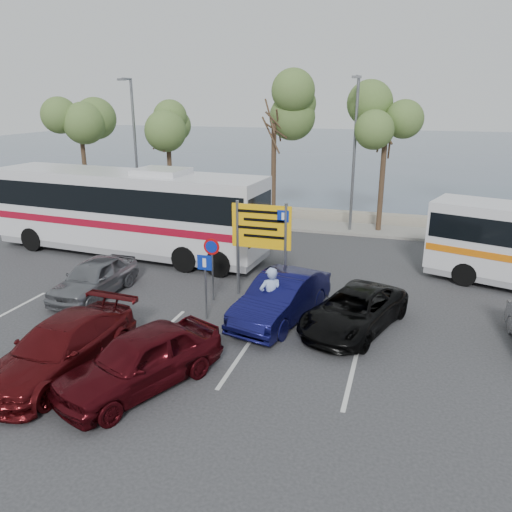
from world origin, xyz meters
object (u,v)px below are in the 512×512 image
(car_silver_a, at_px, (94,278))
(pedestrian_near, at_px, (271,297))
(coach_bus_left, at_px, (127,214))
(car_red, at_px, (140,360))
(suv_black, at_px, (354,310))
(street_lamp_left, at_px, (134,141))
(direction_sign, at_px, (261,234))
(street_lamp_right, at_px, (354,147))
(car_blue, at_px, (281,298))
(car_maroon, at_px, (61,348))

(car_silver_a, bearing_deg, pedestrian_near, -3.69)
(coach_bus_left, height_order, car_red, coach_bus_left)
(coach_bus_left, height_order, suv_black, coach_bus_left)
(street_lamp_left, xyz_separation_m, direction_sign, (11.00, -10.32, -2.17))
(street_lamp_right, bearing_deg, direction_sign, -100.94)
(car_silver_a, height_order, suv_black, car_silver_a)
(street_lamp_left, xyz_separation_m, street_lamp_right, (13.00, 0.00, 0.00))
(coach_bus_left, height_order, car_silver_a, coach_bus_left)
(car_blue, relative_size, car_red, 1.04)
(direction_sign, bearing_deg, coach_bus_left, 156.24)
(car_red, bearing_deg, car_blue, 88.77)
(coach_bus_left, relative_size, suv_black, 2.93)
(coach_bus_left, relative_size, car_maroon, 2.71)
(car_silver_a, bearing_deg, street_lamp_right, 57.51)
(car_silver_a, xyz_separation_m, pedestrian_near, (7.00, -0.59, 0.31))
(street_lamp_right, bearing_deg, suv_black, -82.42)
(car_red, bearing_deg, pedestrian_near, 87.88)
(car_silver_a, distance_m, car_blue, 7.20)
(car_blue, relative_size, suv_black, 1.02)
(car_red, bearing_deg, car_silver_a, 158.24)
(street_lamp_left, xyz_separation_m, suv_black, (14.60, -12.02, -3.96))
(street_lamp_right, height_order, coach_bus_left, street_lamp_right)
(car_silver_a, bearing_deg, car_maroon, -63.20)
(street_lamp_left, xyz_separation_m, car_red, (9.80, -17.02, -3.83))
(direction_sign, relative_size, car_red, 0.80)
(street_lamp_left, xyz_separation_m, car_silver_a, (5.00, -12.02, -3.90))
(direction_sign, distance_m, car_red, 7.00)
(street_lamp_left, bearing_deg, car_maroon, -66.50)
(street_lamp_left, bearing_deg, suv_black, -39.46)
(car_red, relative_size, pedestrian_near, 2.24)
(street_lamp_right, relative_size, car_red, 1.77)
(street_lamp_right, relative_size, car_silver_a, 1.95)
(street_lamp_left, bearing_deg, street_lamp_right, 0.00)
(street_lamp_right, height_order, pedestrian_near, street_lamp_right)
(direction_sign, height_order, coach_bus_left, coach_bus_left)
(street_lamp_right, distance_m, direction_sign, 10.73)
(car_silver_a, height_order, car_blue, car_blue)
(street_lamp_right, distance_m, suv_black, 12.76)
(street_lamp_left, distance_m, car_red, 20.01)
(street_lamp_right, relative_size, direction_sign, 2.23)
(car_blue, bearing_deg, coach_bus_left, 162.89)
(street_lamp_right, relative_size, car_blue, 1.71)
(direction_sign, relative_size, suv_black, 0.78)
(direction_sign, distance_m, car_blue, 2.66)
(car_blue, bearing_deg, car_silver_a, -167.23)
(street_lamp_left, bearing_deg, coach_bus_left, -63.50)
(car_silver_a, height_order, pedestrian_near, pedestrian_near)
(direction_sign, relative_size, car_blue, 0.77)
(car_blue, distance_m, pedestrian_near, 0.67)
(car_blue, xyz_separation_m, car_red, (-2.40, -5.00, -0.00))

